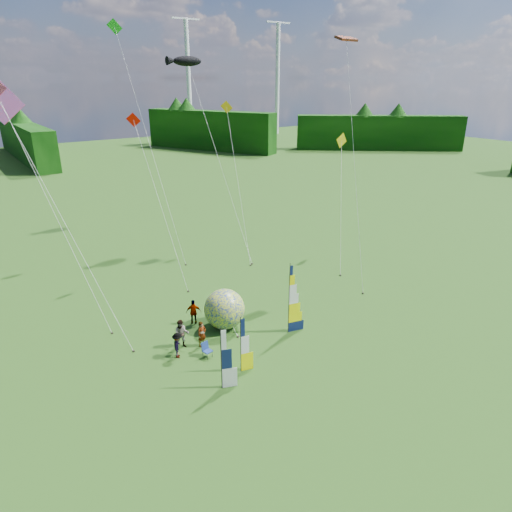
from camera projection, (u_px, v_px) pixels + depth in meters
ground at (308, 358)px, 27.27m from camera, size 220.00×220.00×0.00m
treeline_ring at (311, 298)px, 25.82m from camera, size 210.00×210.00×8.00m
turbine_left at (277, 80)px, 131.67m from camera, size 8.00×1.20×30.00m
turbine_right at (189, 80)px, 123.70m from camera, size 8.00×1.20×30.00m
feather_banner_main at (289, 300)px, 29.17m from camera, size 1.28×0.37×4.75m
side_banner_left at (241, 346)px, 25.43m from camera, size 0.94×0.31×3.38m
side_banner_far at (221, 360)px, 23.98m from camera, size 1.02×0.47×3.58m
bol_inflatable at (224, 309)px, 30.19m from camera, size 3.36×3.36×2.71m
spectator_a at (202, 334)px, 28.23m from camera, size 0.68×0.52×1.68m
spectator_b at (182, 334)px, 28.03m from camera, size 1.02×0.84×1.88m
spectator_c at (178, 345)px, 27.10m from camera, size 0.87×1.09×1.61m
spectator_d at (194, 312)px, 30.79m from camera, size 1.10×0.88×1.76m
camp_chair at (207, 350)px, 27.21m from camera, size 0.64×0.64×0.94m
kite_whale at (218, 150)px, 42.18m from camera, size 5.67×15.35×18.78m
kite_rainbow_delta at (54, 201)px, 28.87m from camera, size 11.26×14.23×16.75m
kite_parafoil at (356, 155)px, 34.82m from camera, size 7.49×10.70×20.31m
small_kite_red at (160, 198)px, 36.10m from camera, size 2.60×9.75×13.45m
small_kite_orange at (238, 178)px, 42.02m from camera, size 7.43×11.12×14.03m
small_kite_yellow at (341, 198)px, 40.50m from camera, size 9.30×10.04×11.40m
small_kite_pink at (65, 217)px, 25.95m from camera, size 8.20×9.34×16.47m
small_kite_green at (149, 138)px, 40.94m from camera, size 5.77×13.39×21.13m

